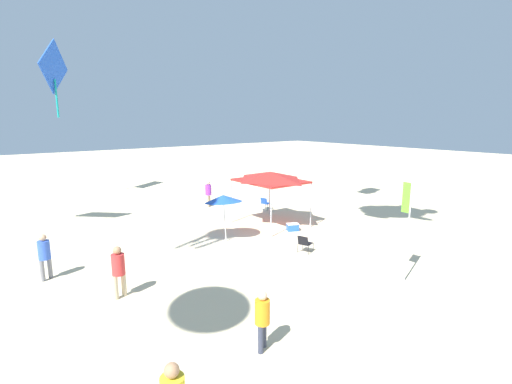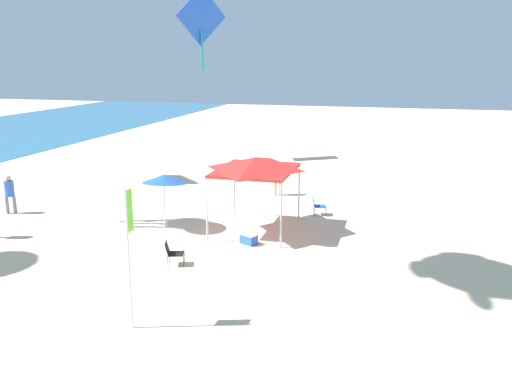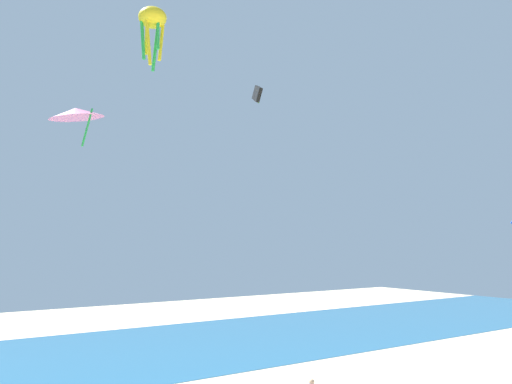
{
  "view_description": "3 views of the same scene",
  "coord_description": "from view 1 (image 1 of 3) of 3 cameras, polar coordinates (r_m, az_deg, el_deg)",
  "views": [
    {
      "loc": [
        -13.95,
        12.54,
        5.89
      ],
      "look_at": [
        0.56,
        1.18,
        2.26
      ],
      "focal_mm": 26.06,
      "sensor_mm": 36.0,
      "label": 1
    },
    {
      "loc": [
        -18.9,
        -6.25,
        6.86
      ],
      "look_at": [
        2.18,
        -0.48,
        1.46
      ],
      "focal_mm": 38.34,
      "sensor_mm": 36.0,
      "label": 2
    },
    {
      "loc": [
        -15.49,
        -8.93,
        8.21
      ],
      "look_at": [
        -0.79,
        12.65,
        10.8
      ],
      "focal_mm": 36.49,
      "sensor_mm": 36.0,
      "label": 3
    }
  ],
  "objects": [
    {
      "name": "ground",
      "position": [
        19.67,
        3.74,
        -6.45
      ],
      "size": [
        120.0,
        120.0,
        0.1
      ],
      "primitive_type": "cube",
      "color": "beige"
    },
    {
      "name": "canopy_tent",
      "position": [
        20.6,
        2.24,
        2.32
      ],
      "size": [
        3.58,
        2.96,
        3.03
      ],
      "rotation": [
        0.0,
        0.0,
        0.0
      ],
      "color": "#B7B7BC",
      "rests_on": "ground"
    },
    {
      "name": "beach_umbrella",
      "position": [
        18.02,
        -5.03,
        -1.02
      ],
      "size": [
        1.85,
        1.83,
        2.38
      ],
      "color": "silver",
      "rests_on": "ground"
    },
    {
      "name": "folding_chair_facing_ocean",
      "position": [
        16.86,
        7.46,
        -7.69
      ],
      "size": [
        0.69,
        0.76,
        0.82
      ],
      "rotation": [
        0.0,
        0.0,
        0.33
      ],
      "color": "black",
      "rests_on": "ground"
    },
    {
      "name": "folding_chair_right_of_tent",
      "position": [
        24.52,
        1.46,
        -1.62
      ],
      "size": [
        0.65,
        0.73,
        0.82
      ],
      "rotation": [
        0.0,
        0.0,
        0.25
      ],
      "color": "black",
      "rests_on": "ground"
    },
    {
      "name": "cooler_box",
      "position": [
        20.07,
        5.65,
        -5.38
      ],
      "size": [
        0.64,
        0.74,
        0.4
      ],
      "color": "blue",
      "rests_on": "ground"
    },
    {
      "name": "banner_flag",
      "position": [
        14.47,
        22.24,
        -4.2
      ],
      "size": [
        0.36,
        0.06,
        3.78
      ],
      "color": "silver",
      "rests_on": "ground"
    },
    {
      "name": "person_far_stroller",
      "position": [
        9.98,
        0.98,
        -18.45
      ],
      "size": [
        0.39,
        0.39,
        1.64
      ],
      "rotation": [
        0.0,
        0.0,
        2.18
      ],
      "color": "#33384C",
      "rests_on": "ground"
    },
    {
      "name": "person_beachcomber",
      "position": [
        25.45,
        -7.32,
        0.07
      ],
      "size": [
        0.42,
        0.42,
        1.77
      ],
      "rotation": [
        0.0,
        0.0,
        2.26
      ],
      "color": "#C6B28C",
      "rests_on": "ground"
    },
    {
      "name": "person_kite_handler",
      "position": [
        13.34,
        -20.36,
        -10.85
      ],
      "size": [
        0.43,
        0.46,
        1.79
      ],
      "rotation": [
        0.0,
        0.0,
        1.88
      ],
      "color": "#C6B28C",
      "rests_on": "ground"
    },
    {
      "name": "person_watching_sky",
      "position": [
        15.91,
        -29.73,
        -8.14
      ],
      "size": [
        0.42,
        0.43,
        1.77
      ],
      "rotation": [
        0.0,
        0.0,
        2.08
      ],
      "color": "slate",
      "rests_on": "ground"
    },
    {
      "name": "kite_diamond_blue",
      "position": [
        30.64,
        -28.62,
        16.14
      ],
      "size": [
        2.95,
        2.39,
        5.32
      ],
      "rotation": [
        0.0,
        0.0,
        2.35
      ],
      "color": "blue"
    }
  ]
}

